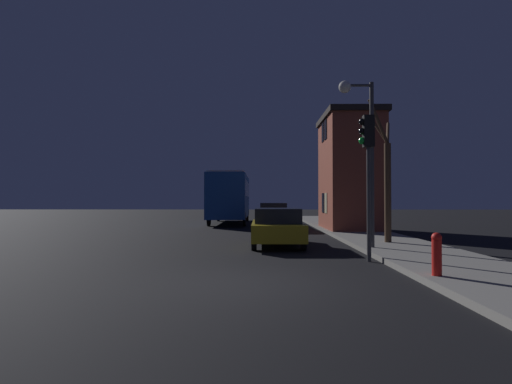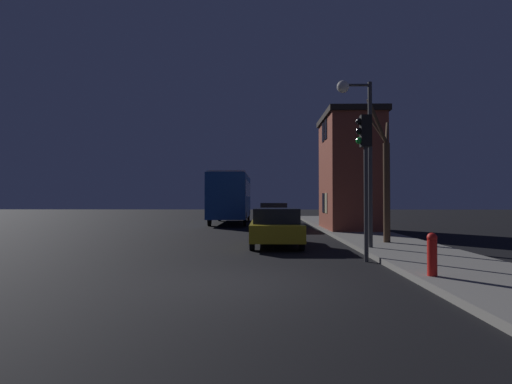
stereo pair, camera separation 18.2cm
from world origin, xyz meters
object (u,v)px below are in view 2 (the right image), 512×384
Objects in this scene: fire_hydrant at (432,253)px; streetlamp at (359,131)px; car_near_lane at (276,226)px; car_mid_lane at (273,215)px; traffic_light at (365,156)px; bare_tree at (386,179)px; bus at (231,194)px.

streetlamp is at bearing 93.73° from fire_hydrant.
car_near_lane is 8.68m from car_mid_lane.
bare_tree reaches higher than traffic_light.
bare_tree reaches higher than fire_hydrant.
streetlamp reaches higher than bare_tree.
bare_tree is at bearing 50.13° from streetlamp.
car_near_lane reaches higher than fire_hydrant.
bare_tree is 6.96m from fire_hydrant.
bus is (-6.98, 14.02, -0.40)m from bare_tree.
bus is at bearing 106.03° from fire_hydrant.
bus is at bearing 118.70° from car_mid_lane.
car_near_lane is at bearing -78.58° from bus.
car_near_lane is (-2.76, 1.59, -3.31)m from streetlamp.
traffic_light reaches higher than bus.
car_mid_lane is at bearing 89.27° from car_near_lane.
traffic_light is at bearing -99.47° from streetlamp.
bare_tree is (1.37, 1.64, -1.52)m from streetlamp.
streetlamp is 1.19× the size of car_mid_lane.
streetlamp is at bearing -75.53° from car_mid_lane.
car_near_lane is (2.84, -14.08, -1.39)m from bus.
traffic_light is 12.77m from car_mid_lane.
bare_tree is (1.72, 3.75, -0.45)m from traffic_light.
fire_hydrant is at bearing -78.95° from car_mid_lane.
car_mid_lane is at bearing 100.52° from traffic_light.
bare_tree is at bearing 0.73° from car_near_lane.
bare_tree reaches higher than car_mid_lane.
bus is 21.52m from fire_hydrant.
bare_tree reaches higher than bus.
traffic_light is 4.15m from bare_tree.
car_near_lane is at bearing -179.27° from bare_tree.
traffic_light is at bearing -73.54° from bus.
traffic_light is at bearing -79.48° from car_mid_lane.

